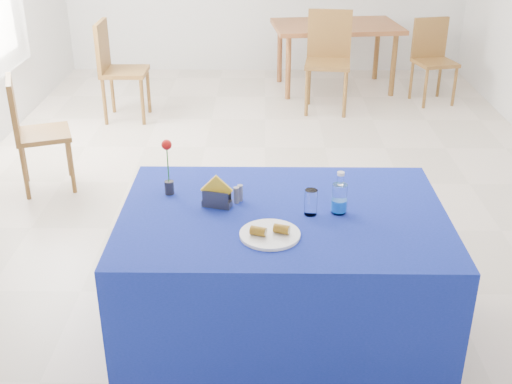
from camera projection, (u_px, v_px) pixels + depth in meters
floor at (265, 183)px, 5.24m from camera, size 7.00×7.00×0.00m
plate at (270, 234)px, 2.93m from camera, size 0.28×0.28×0.01m
drinking_glass at (311, 202)px, 3.09m from camera, size 0.06×0.06×0.13m
salt_shaker at (240, 193)px, 3.24m from camera, size 0.03×0.03×0.08m
pepper_shaker at (236, 195)px, 3.21m from camera, size 0.03×0.03×0.08m
blue_table at (282, 277)px, 3.31m from camera, size 1.60×1.10×0.76m
water_bottle at (339, 199)px, 3.11m from camera, size 0.08×0.08×0.21m
napkin_holder at (217, 198)px, 3.18m from camera, size 0.16×0.09×0.17m
rose_vase at (168, 168)px, 3.26m from camera, size 0.05×0.05×0.30m
oak_table at (336, 31)px, 7.34m from camera, size 1.51×1.07×0.76m
chair_bg_left at (328, 54)px, 6.72m from camera, size 0.51×0.51×1.03m
chair_bg_right at (432, 54)px, 7.01m from camera, size 0.49×0.49×0.90m
chair_win_a at (30, 126)px, 4.92m from camera, size 0.52×0.52×0.91m
chair_win_b at (115, 64)px, 6.42m from camera, size 0.45×0.45×0.99m
banana_pieces at (270, 230)px, 2.90m from camera, size 0.19×0.08×0.04m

